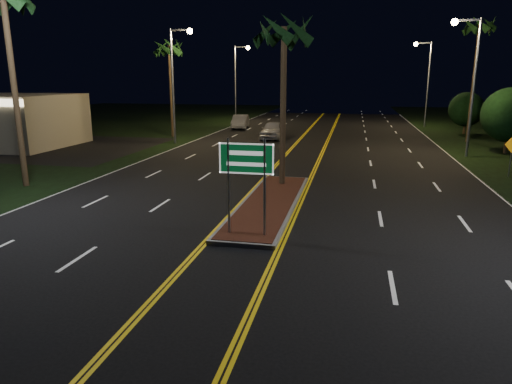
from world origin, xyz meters
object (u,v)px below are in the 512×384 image
(streetlight_left_mid, at_px, (177,73))
(palm_median, at_px, (284,32))
(highway_sign, at_px, (246,168))
(warning_sign, at_px, (512,150))
(shrub_far, at_px, (466,109))
(streetlight_left_far, at_px, (238,75))
(streetlight_right_far, at_px, (425,74))
(streetlight_right_mid, at_px, (469,71))
(palm_left_far, at_px, (169,49))
(car_near, at_px, (273,129))
(palm_right_far, at_px, (480,27))
(shrub_mid, at_px, (510,115))
(median_island, at_px, (269,203))
(car_far, at_px, (240,120))

(streetlight_left_mid, distance_m, palm_median, 17.25)
(highway_sign, height_order, warning_sign, highway_sign)
(shrub_far, relative_size, warning_sign, 1.75)
(streetlight_left_far, height_order, warning_sign, streetlight_left_far)
(streetlight_left_far, bearing_deg, streetlight_right_far, -5.38)
(streetlight_right_mid, bearing_deg, highway_sign, -118.93)
(streetlight_right_far, relative_size, warning_sign, 3.98)
(palm_left_far, bearing_deg, streetlight_right_far, 30.88)
(car_near, bearing_deg, warning_sign, -40.30)
(highway_sign, height_order, palm_right_far, palm_right_far)
(shrub_mid, bearing_deg, highway_sign, -123.44)
(palm_median, bearing_deg, warning_sign, 22.18)
(palm_median, height_order, shrub_mid, palm_median)
(shrub_far, xyz_separation_m, car_near, (-17.44, -7.31, -1.45))
(median_island, relative_size, palm_median, 1.23)
(streetlight_right_mid, height_order, palm_left_far, streetlight_right_mid)
(shrub_mid, distance_m, car_near, 18.35)
(highway_sign, distance_m, shrub_far, 35.96)
(palm_median, height_order, palm_right_far, palm_right_far)
(palm_median, relative_size, car_far, 1.65)
(highway_sign, bearing_deg, palm_left_far, 116.92)
(streetlight_right_mid, bearing_deg, streetlight_right_far, 90.00)
(streetlight_right_mid, xyz_separation_m, car_far, (-19.14, 14.42, -4.82))
(streetlight_left_mid, xyz_separation_m, palm_left_far, (-2.19, 4.00, 2.09))
(streetlight_left_far, relative_size, streetlight_right_mid, 1.00)
(median_island, distance_m, car_far, 30.64)
(streetlight_left_far, height_order, palm_right_far, palm_right_far)
(median_island, distance_m, shrub_far, 32.19)
(highway_sign, bearing_deg, streetlight_right_far, 74.85)
(streetlight_left_far, bearing_deg, shrub_far, -18.14)
(highway_sign, distance_m, car_near, 26.20)
(streetlight_right_mid, height_order, car_near, streetlight_right_mid)
(car_near, height_order, car_far, car_near)
(streetlight_left_far, xyz_separation_m, warning_sign, (22.31, -28.73, -4.20))
(streetlight_right_mid, bearing_deg, car_far, 143.02)
(shrub_far, height_order, car_near, shrub_far)
(median_island, xyz_separation_m, palm_left_far, (-12.80, 21.00, 7.66))
(streetlight_left_far, xyz_separation_m, palm_right_far, (23.41, -14.00, 3.49))
(streetlight_left_mid, height_order, streetlight_left_far, same)
(streetlight_right_far, height_order, shrub_far, streetlight_right_far)
(car_far, bearing_deg, streetlight_left_mid, -106.82)
(streetlight_left_mid, height_order, palm_right_far, palm_right_far)
(streetlight_right_mid, height_order, shrub_far, streetlight_right_mid)
(palm_median, xyz_separation_m, car_far, (-8.53, 25.92, -6.44))
(highway_sign, distance_m, palm_right_far, 30.81)
(palm_median, bearing_deg, shrub_far, 61.58)
(car_near, bearing_deg, palm_left_far, -174.77)
(shrub_mid, height_order, shrub_far, shrub_mid)
(streetlight_right_far, xyz_separation_m, shrub_mid, (3.39, -18.00, -2.93))
(streetlight_right_mid, relative_size, car_far, 1.79)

